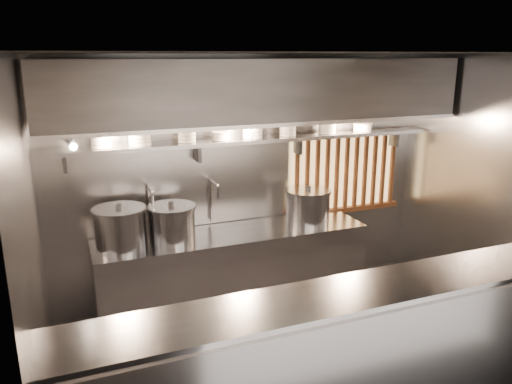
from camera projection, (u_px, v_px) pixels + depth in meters
floor at (302, 354)px, 4.81m from camera, size 4.50×4.50×0.00m
ceiling at (311, 53)px, 4.07m from camera, size 4.50×4.50×0.00m
wall_back at (247, 179)px, 5.78m from camera, size 4.50×0.00×4.50m
wall_left at (31, 251)px, 3.64m from camera, size 0.00×3.00×3.00m
wall_right at (497, 191)px, 5.24m from camera, size 0.00×3.00×3.00m
serving_counter at (361, 356)px, 3.80m from camera, size 4.50×0.56×1.13m
cooking_bench at (234, 270)px, 5.60m from camera, size 3.00×0.70×0.90m
bowl_shelf at (252, 140)px, 5.50m from camera, size 4.40×0.34×0.04m
exhaust_hood at (260, 91)px, 5.15m from camera, size 4.40×0.81×0.65m
wood_screen at (345, 172)px, 6.21m from camera, size 1.56×0.09×1.04m
faucet_left at (150, 199)px, 5.28m from camera, size 0.04×0.30×0.50m
faucet_right at (213, 193)px, 5.53m from camera, size 0.04×0.30×0.50m
heat_lamp at (69, 140)px, 4.35m from camera, size 0.25×0.35×0.20m
pendant_bulb at (247, 135)px, 5.33m from camera, size 0.09×0.09×0.19m
stock_pot_left at (172, 223)px, 5.19m from camera, size 0.63×0.63×0.42m
stock_pot_mid at (120, 228)px, 4.98m from camera, size 0.58×0.58×0.47m
stock_pot_right at (308, 206)px, 5.77m from camera, size 0.54×0.54×0.43m
bowl_stack_0 at (102, 141)px, 4.90m from camera, size 0.22×0.22×0.13m
bowl_stack_1 at (140, 137)px, 5.03m from camera, size 0.24×0.24×0.17m
bowl_stack_2 at (187, 136)px, 5.21m from camera, size 0.20×0.20×0.13m
bowl_stack_3 at (221, 136)px, 5.35m from camera, size 0.20×0.20×0.09m
bowl_stack_4 at (253, 132)px, 5.47m from camera, size 0.23×0.23×0.13m
bowl_stack_5 at (288, 128)px, 5.62m from camera, size 0.20×0.20×0.17m
bowl_stack_6 at (327, 126)px, 5.80m from camera, size 0.22×0.22×0.17m
bowl_stack_7 at (363, 127)px, 5.99m from camera, size 0.23×0.23×0.09m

